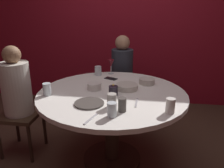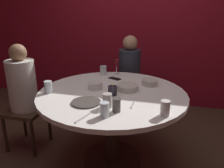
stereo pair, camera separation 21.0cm
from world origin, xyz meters
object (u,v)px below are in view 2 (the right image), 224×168
Objects in this scene: dining_table at (112,106)px; cup_far_edge at (105,109)px; seated_diner_back at (129,70)px; bowl_small_white at (150,82)px; dinner_plate at (86,102)px; bowl_salad_center at (95,85)px; cup_by_right_diner at (103,70)px; candle_holder at (112,90)px; cup_center_front at (48,87)px; seated_diner_left at (22,87)px; cup_near_candle at (107,100)px; wine_glass at (116,64)px; cup_by_left_diner at (165,108)px; cell_phone at (115,79)px; bowl_serving_large at (128,87)px; cup_beside_wine at (116,105)px.

cup_far_edge reaches higher than dining_table.
bowl_small_white is (0.33, -0.67, 0.06)m from seated_diner_back.
bowl_salad_center is (-0.04, 0.36, 0.03)m from dinner_plate.
dinner_plate is 0.76m from bowl_small_white.
dining_table is 5.66× the size of dinner_plate.
candle_holder is at bearing -66.32° from cup_by_right_diner.
cup_center_front is at bearing -153.56° from bowl_small_white.
cup_center_front is (0.40, -0.16, 0.09)m from seated_diner_left.
candle_holder is 0.43m from cup_far_edge.
cup_near_candle reaches higher than candle_holder.
cup_by_right_diner is at bearing 108.45° from cup_near_candle.
cup_center_front reaches higher than dinner_plate.
wine_glass is at bearing 28.00° from cup_by_right_diner.
cup_near_candle reaches higher than dinner_plate.
dinner_plate is at bearing -84.40° from bowl_salad_center.
dining_table is at bearing 142.93° from cup_by_left_diner.
cell_phone is 1.19× the size of cup_by_left_diner.
seated_diner_left is 5.50× the size of bowl_serving_large.
seated_diner_left is 4.72× the size of dinner_plate.
seated_diner_left is at bearing 165.68° from cup_by_left_diner.
cup_by_left_diner is at bearing -11.35° from cup_center_front.
bowl_salad_center is at bearing -155.24° from bowl_small_white.
cup_by_left_diner is at bearing 16.12° from cup_far_edge.
cup_by_right_diner is (-0.27, 0.61, 0.01)m from candle_holder.
candle_holder is 0.97× the size of cup_beside_wine.
candle_holder is at bearing -123.57° from bowl_serving_large.
bowl_small_white reaches higher than dining_table.
candle_holder is at bearing 147.39° from cup_by_left_diner.
dinner_plate reaches higher than dining_table.
bowl_small_white is (0.33, 0.29, 0.17)m from dining_table.
candle_holder is at bearing 109.19° from cup_beside_wine.
bowl_salad_center is 1.28× the size of cup_far_edge.
cup_center_front is at bearing -171.49° from candle_holder.
cup_far_edge is at bearing -123.58° from cup_beside_wine.
bowl_small_white reaches higher than cell_phone.
seated_diner_back is 1.27m from dinner_plate.
cup_near_candle is 1.06× the size of cup_by_right_diner.
cup_far_edge is (-0.26, -0.79, 0.03)m from bowl_small_white.
cup_far_edge is (0.14, -0.91, 0.05)m from cell_phone.
bowl_salad_center is at bearing 120.51° from cup_near_candle.
cup_center_front reaches higher than bowl_small_white.
wine_glass is 1.55× the size of cup_near_candle.
seated_diner_left is 1.53m from cup_by_left_diner.
candle_holder is at bearing -72.72° from dining_table.
bowl_salad_center is (-0.32, -0.04, 0.01)m from bowl_serving_large.
bowl_small_white is at bearing 74.52° from cup_beside_wine.
cup_near_candle is 0.17m from cup_far_edge.
dinner_plate is 1.17× the size of bowl_serving_large.
seated_diner_left is 0.45m from cup_center_front.
cup_center_front reaches higher than bowl_salad_center.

